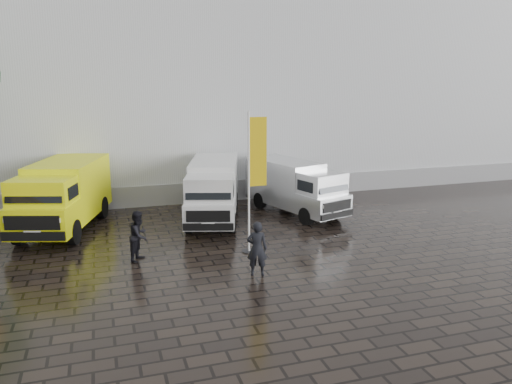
% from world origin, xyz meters
% --- Properties ---
extents(ground, '(120.00, 120.00, 0.00)m').
position_xyz_m(ground, '(0.00, 0.00, 0.00)').
color(ground, black).
rests_on(ground, ground).
extents(exhibition_hall, '(44.00, 16.00, 12.00)m').
position_xyz_m(exhibition_hall, '(2.00, 16.00, 6.00)').
color(exhibition_hall, silver).
rests_on(exhibition_hall, ground).
extents(hall_plinth, '(44.00, 0.15, 1.00)m').
position_xyz_m(hall_plinth, '(2.00, 7.95, 0.50)').
color(hall_plinth, gray).
rests_on(hall_plinth, ground).
extents(van_yellow, '(3.79, 6.15, 2.66)m').
position_xyz_m(van_yellow, '(-6.71, 5.14, 1.33)').
color(van_yellow, '#F2FB0D').
rests_on(van_yellow, ground).
extents(van_white, '(3.47, 6.03, 2.48)m').
position_xyz_m(van_white, '(-0.74, 4.70, 1.24)').
color(van_white, white).
rests_on(van_white, ground).
extents(van_silver, '(3.27, 5.60, 2.30)m').
position_xyz_m(van_silver, '(2.98, 4.70, 1.15)').
color(van_silver, silver).
rests_on(van_silver, ground).
extents(flagpole, '(0.88, 0.50, 4.86)m').
position_xyz_m(flagpole, '(-0.27, 0.43, 2.70)').
color(flagpole, black).
rests_on(flagpole, ground).
extents(wheelie_bin, '(0.65, 0.65, 1.06)m').
position_xyz_m(wheelie_bin, '(5.78, 7.39, 0.53)').
color(wheelie_bin, black).
rests_on(wheelie_bin, ground).
extents(person_front, '(0.73, 0.59, 1.72)m').
position_xyz_m(person_front, '(-0.83, -1.67, 0.86)').
color(person_front, black).
rests_on(person_front, ground).
extents(person_tent, '(0.96, 1.03, 1.68)m').
position_xyz_m(person_tent, '(-4.14, 0.78, 0.84)').
color(person_tent, black).
rests_on(person_tent, ground).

